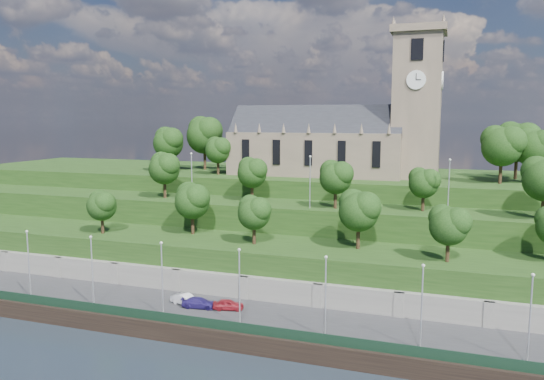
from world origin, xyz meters
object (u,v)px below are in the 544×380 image
(church, at_px, (342,135))
(car_right, at_px, (199,303))
(car_middle, at_px, (186,299))
(car_left, at_px, (228,305))

(church, distance_m, car_right, 45.51)
(car_middle, bearing_deg, church, -3.60)
(car_left, bearing_deg, car_middle, 75.72)
(car_left, relative_size, car_middle, 0.93)
(church, height_order, car_right, church)
(church, bearing_deg, car_middle, -106.93)
(car_middle, bearing_deg, car_right, -89.49)
(car_right, bearing_deg, car_middle, 69.24)
(church, xyz_separation_m, car_right, (-9.85, -39.73, -19.89))
(church, xyz_separation_m, car_middle, (-11.95, -39.25, -19.84))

